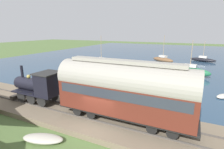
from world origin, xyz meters
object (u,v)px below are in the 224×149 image
sailboat_white (101,62)px  sailboat_black (203,59)px  rowboat_off_pier (122,93)px  rowboat_near_shore (177,85)px  passenger_coach (123,89)px  beached_dinghy (43,139)px  steam_locomotive (39,85)px  sailboat_brown (163,59)px  rowboat_mid_harbor (224,96)px  sailboat_green (190,71)px  rowboat_far_out (163,91)px

sailboat_white → sailboat_black: bearing=-38.0°
rowboat_off_pier → sailboat_black: bearing=18.1°
rowboat_near_shore → passenger_coach: bearing=137.0°
rowboat_off_pier → beached_dinghy: (-10.43, 1.45, 0.05)m
steam_locomotive → sailboat_brown: (30.31, -6.25, -1.61)m
steam_locomotive → beached_dinghy: 6.19m
sailboat_brown → rowboat_near_shore: (-18.22, -5.00, -0.35)m
passenger_coach → beached_dinghy: size_ratio=3.48×
rowboat_off_pier → beached_dinghy: 10.53m
sailboat_brown → rowboat_near_shore: 18.90m
passenger_coach → sailboat_black: size_ratio=1.76×
passenger_coach → rowboat_mid_harbor: size_ratio=4.41×
sailboat_green → rowboat_mid_harbor: bearing=-144.8°
passenger_coach → rowboat_off_pier: (6.48, 2.68, -2.94)m
steam_locomotive → sailboat_brown: bearing=-11.7°
rowboat_off_pier → rowboat_near_shore: (5.60, -5.47, 0.11)m
rowboat_off_pier → beached_dinghy: bearing=-152.5°
sailboat_black → steam_locomotive: bearing=174.7°
sailboat_brown → steam_locomotive: bearing=-161.2°
rowboat_mid_harbor → rowboat_near_shore: (1.59, 5.02, 0.12)m
sailboat_black → rowboat_mid_harbor: sailboat_black is taller
rowboat_near_shore → sailboat_green: bearing=-39.3°
rowboat_off_pier → rowboat_far_out: rowboat_far_out is taller
sailboat_green → rowboat_far_out: sailboat_green is taller
sailboat_black → beached_dinghy: 40.36m
steam_locomotive → passenger_coach: size_ratio=0.51×
beached_dinghy → sailboat_white: bearing=20.2°
passenger_coach → steam_locomotive: bearing=90.0°
rowboat_off_pier → rowboat_far_out: (2.65, -4.17, 0.05)m
rowboat_near_shore → rowboat_far_out: (-2.95, 1.30, -0.06)m
steam_locomotive → sailboat_black: sailboat_black is taller
rowboat_near_shore → rowboat_far_out: 3.22m
sailboat_white → sailboat_brown: size_ratio=1.00×
rowboat_off_pier → rowboat_far_out: 4.95m
sailboat_green → sailboat_white: bearing=96.9°
rowboat_mid_harbor → rowboat_near_shore: rowboat_near_shore is taller
sailboat_green → rowboat_near_shore: bearing=-178.3°
sailboat_brown → beached_dinghy: sailboat_brown is taller
sailboat_brown → sailboat_green: 12.77m
passenger_coach → sailboat_black: (35.06, -6.23, -2.60)m
sailboat_green → rowboat_far_out: size_ratio=3.06×
sailboat_green → rowboat_far_out: bearing=177.2°
sailboat_black → rowboat_mid_harbor: 24.62m
sailboat_black → rowboat_far_out: sailboat_black is taller
sailboat_brown → sailboat_white: bearing=163.0°
sailboat_brown → rowboat_off_pier: (-23.82, 0.47, -0.45)m
rowboat_mid_harbor → beached_dinghy: (-14.44, 11.95, 0.06)m
passenger_coach → sailboat_green: (19.11, -3.94, -2.31)m
sailboat_white → rowboat_far_out: bearing=-112.9°
rowboat_mid_harbor → rowboat_near_shore: bearing=18.9°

